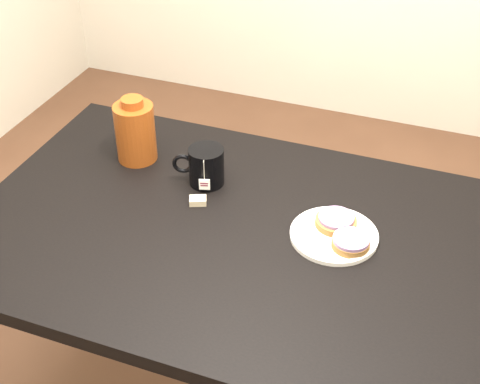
# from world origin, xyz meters

# --- Properties ---
(table) EXTENTS (1.40, 0.90, 0.75)m
(table) POSITION_xyz_m (0.00, 0.00, 0.67)
(table) COLOR black
(table) RESTS_ON ground_plane
(plate) EXTENTS (0.22, 0.22, 0.02)m
(plate) POSITION_xyz_m (0.23, 0.06, 0.76)
(plate) COLOR white
(plate) RESTS_ON table
(bagel_back) EXTENTS (0.14, 0.14, 0.03)m
(bagel_back) POSITION_xyz_m (0.22, 0.09, 0.77)
(bagel_back) COLOR brown
(bagel_back) RESTS_ON plate
(bagel_front) EXTENTS (0.12, 0.12, 0.03)m
(bagel_front) POSITION_xyz_m (0.28, 0.02, 0.78)
(bagel_front) COLOR brown
(bagel_front) RESTS_ON plate
(mug) EXTENTS (0.15, 0.12, 0.11)m
(mug) POSITION_xyz_m (-0.16, 0.16, 0.81)
(mug) COLOR black
(mug) RESTS_ON table
(teabag_pouch) EXTENTS (0.05, 0.05, 0.02)m
(teabag_pouch) POSITION_xyz_m (-0.15, 0.07, 0.76)
(teabag_pouch) COLOR #C6B793
(teabag_pouch) RESTS_ON table
(bagel_package) EXTENTS (0.15, 0.15, 0.20)m
(bagel_package) POSITION_xyz_m (-0.40, 0.21, 0.84)
(bagel_package) COLOR #5F250C
(bagel_package) RESTS_ON table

